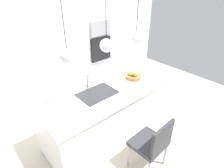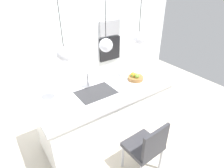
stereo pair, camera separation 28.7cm
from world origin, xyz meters
name	(u,v)px [view 1 (the left image)]	position (x,y,z in m)	size (l,w,h in m)	color
floor	(108,134)	(0.00, 0.00, 0.00)	(6.60, 6.60, 0.00)	beige
back_wall	(53,41)	(0.00, 1.65, 1.30)	(6.00, 0.10, 2.60)	white
kitchen_island	(107,113)	(0.00, 0.00, 0.46)	(2.14, 0.89, 0.92)	white
sink_basin	(97,94)	(-0.19, 0.00, 0.92)	(0.56, 0.40, 0.02)	#2D2D30
faucet	(88,80)	(-0.19, 0.21, 1.07)	(0.02, 0.17, 0.22)	silver
fruit_bowl	(133,76)	(0.54, -0.03, 0.97)	(0.25, 0.25, 0.13)	#9E6B38
microwave	(100,28)	(1.13, 1.58, 1.38)	(0.54, 0.08, 0.34)	#9E9EA3
oven	(101,49)	(1.13, 1.58, 0.88)	(0.56, 0.08, 0.56)	black
chair_near	(153,143)	(0.02, -0.90, 0.49)	(0.47, 0.43, 0.86)	#333338
pendant_light_left	(68,56)	(-0.59, 0.00, 1.61)	(0.19, 0.19, 0.79)	silver
pendant_light_center	(106,45)	(0.00, 0.00, 1.61)	(0.19, 0.19, 0.79)	silver
pendant_light_right	(136,37)	(0.59, 0.00, 1.61)	(0.19, 0.19, 0.79)	silver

